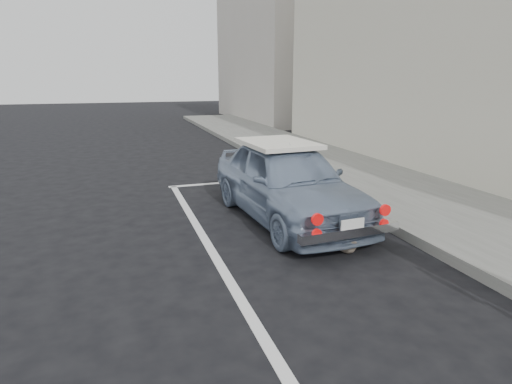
% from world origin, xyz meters
% --- Properties ---
extents(ground, '(80.00, 80.00, 0.00)m').
position_xyz_m(ground, '(0.00, 0.00, 0.00)').
color(ground, black).
rests_on(ground, ground).
extents(sidewalk, '(2.80, 40.00, 0.15)m').
position_xyz_m(sidewalk, '(3.20, 2.00, 0.07)').
color(sidewalk, slate).
rests_on(sidewalk, ground).
extents(building_far, '(3.50, 10.00, 8.00)m').
position_xyz_m(building_far, '(6.35, 20.00, 4.00)').
color(building_far, '#B6AFA5').
rests_on(building_far, ground).
extents(pline_front, '(3.00, 0.12, 0.01)m').
position_xyz_m(pline_front, '(0.50, 6.50, 0.00)').
color(pline_front, silver).
rests_on(pline_front, ground).
extents(pline_side, '(0.12, 7.00, 0.01)m').
position_xyz_m(pline_side, '(-0.90, 3.00, 0.00)').
color(pline_side, silver).
rests_on(pline_side, ground).
extents(retro_coupe, '(1.72, 3.81, 1.27)m').
position_xyz_m(retro_coupe, '(0.58, 3.79, 0.64)').
color(retro_coupe, '#798BA7').
rests_on(retro_coupe, ground).
extents(cat, '(0.25, 0.43, 0.23)m').
position_xyz_m(cat, '(0.79, 2.20, 0.11)').
color(cat, '#76685A').
rests_on(cat, ground).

